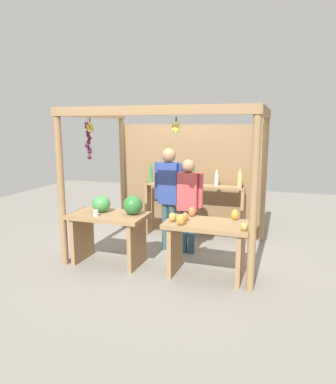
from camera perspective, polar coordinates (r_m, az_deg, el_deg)
ground_plane at (r=5.85m, az=0.64°, el=-9.60°), size 12.00×12.00×0.00m
market_stall at (r=5.95m, az=1.90°, el=4.19°), size 2.83×2.14×2.29m
fruit_counter_left at (r=5.26m, az=-9.21°, el=-4.73°), size 1.14×0.64×1.04m
fruit_counter_right at (r=4.79m, az=6.32°, el=-7.32°), size 1.14×0.64×0.91m
bottle_shelf_unit at (r=6.30m, az=4.21°, el=-0.80°), size 1.81×0.22×1.35m
vendor_man at (r=5.64m, az=0.11°, el=0.40°), size 0.48×0.23×1.69m
vendor_woman at (r=5.54m, az=3.30°, el=-1.01°), size 0.48×0.21×1.52m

